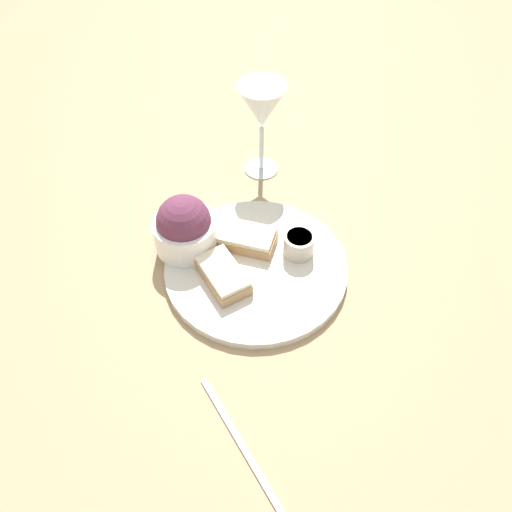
% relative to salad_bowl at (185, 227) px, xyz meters
% --- Properties ---
extents(ground_plane, '(4.00, 4.00, 0.00)m').
position_rel_salad_bowl_xyz_m(ground_plane, '(0.10, 0.05, -0.05)').
color(ground_plane, tan).
extents(dinner_plate, '(0.28, 0.28, 0.01)m').
position_rel_salad_bowl_xyz_m(dinner_plate, '(0.10, 0.05, -0.05)').
color(dinner_plate, silver).
rests_on(dinner_plate, ground_plane).
extents(salad_bowl, '(0.10, 0.10, 0.09)m').
position_rel_salad_bowl_xyz_m(salad_bowl, '(0.00, 0.00, 0.00)').
color(salad_bowl, white).
rests_on(salad_bowl, dinner_plate).
extents(sauce_ramekin, '(0.05, 0.05, 0.04)m').
position_rel_salad_bowl_xyz_m(sauce_ramekin, '(0.13, 0.12, -0.02)').
color(sauce_ramekin, beige).
rests_on(sauce_ramekin, dinner_plate).
extents(cheese_toast_near, '(0.10, 0.09, 0.03)m').
position_rel_salad_bowl_xyz_m(cheese_toast_near, '(0.06, 0.07, -0.03)').
color(cheese_toast_near, tan).
rests_on(cheese_toast_near, dinner_plate).
extents(cheese_toast_far, '(0.10, 0.07, 0.03)m').
position_rel_salad_bowl_xyz_m(cheese_toast_far, '(0.09, -0.00, -0.03)').
color(cheese_toast_far, tan).
rests_on(cheese_toast_far, dinner_plate).
extents(wine_glass, '(0.08, 0.08, 0.17)m').
position_rel_salad_bowl_xyz_m(wine_glass, '(-0.07, 0.22, 0.07)').
color(wine_glass, silver).
rests_on(wine_glass, ground_plane).
extents(fork, '(0.19, 0.04, 0.01)m').
position_rel_salad_bowl_xyz_m(fork, '(0.29, -0.14, -0.05)').
color(fork, silver).
rests_on(fork, ground_plane).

